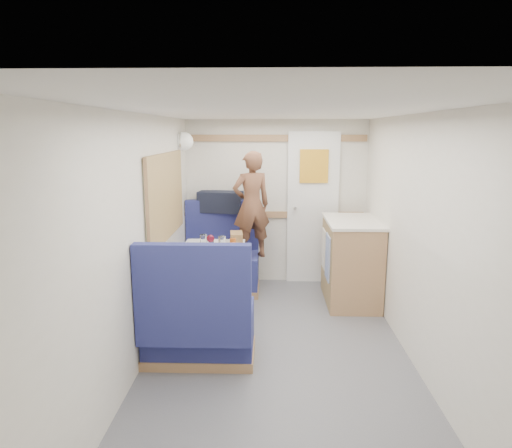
{
  "coord_description": "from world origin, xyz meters",
  "views": [
    {
      "loc": [
        -0.08,
        -3.31,
        1.86
      ],
      "look_at": [
        -0.21,
        0.9,
        1.0
      ],
      "focal_mm": 32.0,
      "sensor_mm": 36.0,
      "label": 1
    }
  ],
  "objects_px": {
    "person": "(251,205)",
    "tumbler_mid": "(204,240)",
    "wine_glass": "(210,239)",
    "dome_light": "(184,141)",
    "cheese_block": "(217,257)",
    "orange_fruit": "(233,246)",
    "tumbler_right": "(222,242)",
    "tumbler_left": "(188,251)",
    "duffel_bag": "(221,202)",
    "bread_loaf": "(237,237)",
    "galley_counter": "(351,260)",
    "tray": "(222,253)",
    "pepper_grinder": "(212,242)",
    "beer_glass": "(233,243)",
    "bench_near": "(198,327)",
    "dinette_table": "(211,265)",
    "bench_far": "(221,266)"
  },
  "relations": [
    {
      "from": "person",
      "to": "tumbler_mid",
      "type": "relative_size",
      "value": 10.02
    },
    {
      "from": "wine_glass",
      "to": "tumbler_mid",
      "type": "relative_size",
      "value": 1.4
    },
    {
      "from": "dome_light",
      "to": "cheese_block",
      "type": "distance_m",
      "value": 1.65
    },
    {
      "from": "dome_light",
      "to": "orange_fruit",
      "type": "relative_size",
      "value": 2.72
    },
    {
      "from": "person",
      "to": "tumbler_right",
      "type": "distance_m",
      "value": 0.76
    },
    {
      "from": "wine_glass",
      "to": "tumbler_left",
      "type": "distance_m",
      "value": 0.27
    },
    {
      "from": "duffel_bag",
      "to": "bread_loaf",
      "type": "distance_m",
      "value": 0.84
    },
    {
      "from": "cheese_block",
      "to": "galley_counter",
      "type": "bearing_deg",
      "value": 34.1
    },
    {
      "from": "tray",
      "to": "pepper_grinder",
      "type": "xyz_separation_m",
      "value": [
        -0.13,
        0.25,
        0.04
      ]
    },
    {
      "from": "duffel_bag",
      "to": "orange_fruit",
      "type": "distance_m",
      "value": 1.23
    },
    {
      "from": "wine_glass",
      "to": "tumbler_mid",
      "type": "distance_m",
      "value": 0.25
    },
    {
      "from": "wine_glass",
      "to": "beer_glass",
      "type": "distance_m",
      "value": 0.26
    },
    {
      "from": "tumbler_right",
      "to": "bench_near",
      "type": "bearing_deg",
      "value": -96.33
    },
    {
      "from": "dinette_table",
      "to": "tray",
      "type": "bearing_deg",
      "value": -45.6
    },
    {
      "from": "bench_far",
      "to": "tumbler_left",
      "type": "xyz_separation_m",
      "value": [
        -0.18,
        -1.12,
        0.47
      ]
    },
    {
      "from": "orange_fruit",
      "to": "tumbler_right",
      "type": "xyz_separation_m",
      "value": [
        -0.12,
        0.12,
        0.01
      ]
    },
    {
      "from": "galley_counter",
      "to": "tumbler_left",
      "type": "bearing_deg",
      "value": -153.82
    },
    {
      "from": "dome_light",
      "to": "wine_glass",
      "type": "distance_m",
      "value": 1.35
    },
    {
      "from": "bread_loaf",
      "to": "orange_fruit",
      "type": "bearing_deg",
      "value": -90.0
    },
    {
      "from": "cheese_block",
      "to": "tumbler_mid",
      "type": "bearing_deg",
      "value": 110.43
    },
    {
      "from": "person",
      "to": "tumbler_right",
      "type": "relative_size",
      "value": 9.82
    },
    {
      "from": "tray",
      "to": "beer_glass",
      "type": "height_order",
      "value": "beer_glass"
    },
    {
      "from": "tumbler_mid",
      "to": "bread_loaf",
      "type": "xyz_separation_m",
      "value": [
        0.32,
        0.21,
        -0.01
      ]
    },
    {
      "from": "bench_far",
      "to": "person",
      "type": "xyz_separation_m",
      "value": [
        0.37,
        -0.14,
        0.75
      ]
    },
    {
      "from": "bench_far",
      "to": "bread_loaf",
      "type": "distance_m",
      "value": 0.73
    },
    {
      "from": "duffel_bag",
      "to": "pepper_grinder",
      "type": "xyz_separation_m",
      "value": [
        0.02,
        -0.99,
        -0.26
      ]
    },
    {
      "from": "dome_light",
      "to": "beer_glass",
      "type": "distance_m",
      "value": 1.39
    },
    {
      "from": "wine_glass",
      "to": "bread_loaf",
      "type": "xyz_separation_m",
      "value": [
        0.22,
        0.42,
        -0.08
      ]
    },
    {
      "from": "orange_fruit",
      "to": "tumbler_left",
      "type": "relative_size",
      "value": 0.71
    },
    {
      "from": "dome_light",
      "to": "person",
      "type": "bearing_deg",
      "value": -9.14
    },
    {
      "from": "cheese_block",
      "to": "tumbler_left",
      "type": "bearing_deg",
      "value": 157.73
    },
    {
      "from": "cheese_block",
      "to": "pepper_grinder",
      "type": "bearing_deg",
      "value": 101.92
    },
    {
      "from": "bench_near",
      "to": "galley_counter",
      "type": "distance_m",
      "value": 2.04
    },
    {
      "from": "cheese_block",
      "to": "pepper_grinder",
      "type": "xyz_separation_m",
      "value": [
        -0.11,
        0.5,
        0.01
      ]
    },
    {
      "from": "person",
      "to": "pepper_grinder",
      "type": "xyz_separation_m",
      "value": [
        -0.37,
        -0.6,
        -0.28
      ]
    },
    {
      "from": "tumbler_left",
      "to": "tray",
      "type": "bearing_deg",
      "value": 23.18
    },
    {
      "from": "tray",
      "to": "pepper_grinder",
      "type": "relative_size",
      "value": 3.3
    },
    {
      "from": "person",
      "to": "beer_glass",
      "type": "distance_m",
      "value": 0.74
    },
    {
      "from": "duffel_bag",
      "to": "bread_loaf",
      "type": "bearing_deg",
      "value": -63.47
    },
    {
      "from": "tumbler_mid",
      "to": "person",
      "type": "bearing_deg",
      "value": 51.56
    },
    {
      "from": "duffel_bag",
      "to": "wine_glass",
      "type": "xyz_separation_m",
      "value": [
        0.03,
        -1.19,
        -0.18
      ]
    },
    {
      "from": "tray",
      "to": "wine_glass",
      "type": "height_order",
      "value": "wine_glass"
    },
    {
      "from": "person",
      "to": "tray",
      "type": "relative_size",
      "value": 3.77
    },
    {
      "from": "beer_glass",
      "to": "tumbler_mid",
      "type": "bearing_deg",
      "value": 165.0
    },
    {
      "from": "bench_near",
      "to": "dinette_table",
      "type": "bearing_deg",
      "value": 90.0
    },
    {
      "from": "dinette_table",
      "to": "orange_fruit",
      "type": "distance_m",
      "value": 0.31
    },
    {
      "from": "wine_glass",
      "to": "tumbler_left",
      "type": "height_order",
      "value": "wine_glass"
    },
    {
      "from": "galley_counter",
      "to": "pepper_grinder",
      "type": "distance_m",
      "value": 1.56
    },
    {
      "from": "duffel_bag",
      "to": "orange_fruit",
      "type": "relative_size",
      "value": 7.1
    },
    {
      "from": "galley_counter",
      "to": "orange_fruit",
      "type": "relative_size",
      "value": 12.5
    }
  ]
}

